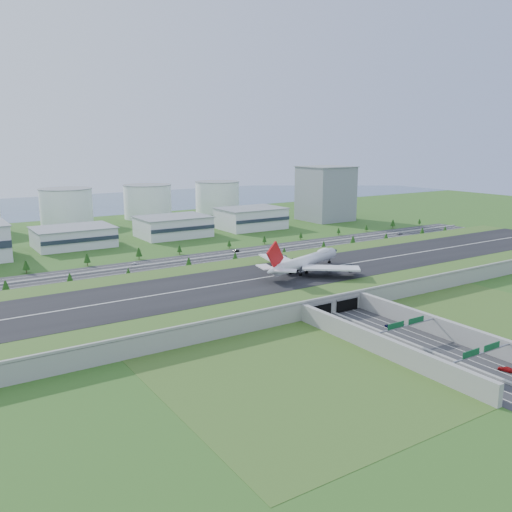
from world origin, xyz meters
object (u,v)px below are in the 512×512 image
car_0 (354,332)px  car_1 (430,359)px  car_2 (389,326)px  car_3 (506,369)px  car_6 (400,233)px  car_7 (134,264)px  boeing_747 (305,261)px  office_tower (325,194)px  car_5 (236,251)px

car_0 → car_1: size_ratio=1.06×
car_2 → car_3: 55.79m
car_6 → car_7: size_ratio=1.23×
boeing_747 → car_2: (-12.94, -77.58, -13.52)m
office_tower → car_7: office_tower is taller
car_5 → car_7: (-79.15, 0.98, -0.13)m
car_7 → office_tower: bearing=117.4°
car_2 → car_7: size_ratio=1.08×
office_tower → car_0: 344.75m
car_0 → boeing_747: bearing=74.3°
office_tower → car_6: 108.69m
boeing_747 → car_1: 116.16m
car_2 → car_3: (1.02, -55.78, 0.08)m
car_1 → car_3: bearing=-31.5°
boeing_747 → car_2: size_ratio=13.32×
car_3 → car_5: 238.41m
car_5 → car_6: car_5 is taller
car_5 → car_1: bearing=9.8°
car_6 → car_0: bearing=136.1°
car_0 → car_3: (19.77, -58.46, -0.03)m
car_3 → car_7: bearing=-90.8°
car_2 → car_7: 188.98m
car_0 → car_1: 37.39m
car_2 → car_5: bearing=-83.0°
car_1 → car_3: car_3 is taller
office_tower → car_2: 335.79m
car_1 → car_7: (-36.24, 216.51, -0.07)m
boeing_747 → car_3: (-11.92, -133.36, -13.43)m
car_3 → car_7: car_3 is taller
car_7 → boeing_747: bearing=38.1°
office_tower → car_6: bearing=-91.2°
car_0 → car_1: (4.23, -37.15, -0.07)m
car_6 → office_tower: bearing=6.5°
car_2 → car_6: car_6 is taller
car_3 → car_5: size_ratio=1.11×
office_tower → car_3: (-191.35, -329.71, -26.57)m
car_1 → car_5: size_ratio=0.93×
office_tower → car_1: 372.32m
boeing_747 → car_0: bearing=-132.3°
car_2 → boeing_747: bearing=-83.5°
car_2 → car_5: 183.27m
office_tower → car_6: size_ratio=9.22×
car_1 → car_0: bearing=118.9°
car_0 → car_6: bearing=45.7°
boeing_747 → car_7: (-63.70, 104.45, -13.54)m
car_1 → office_tower: bearing=78.5°
car_1 → car_3: (15.54, -21.31, 0.04)m
car_2 → car_7: car_2 is taller
car_1 → car_3: size_ratio=0.84×
car_5 → car_6: 162.22m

